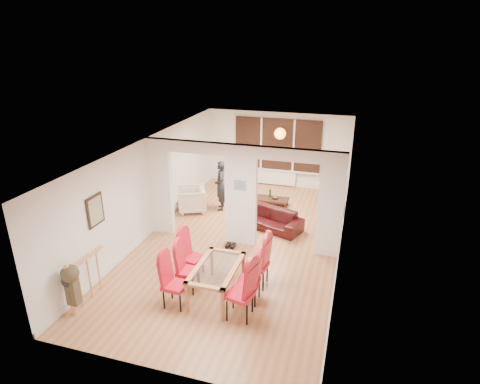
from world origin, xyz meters
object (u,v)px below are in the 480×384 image
at_px(dining_chair_lc, 192,255).
at_px(person, 221,185).
at_px(coffee_table, 271,202).
at_px(dining_chair_rb, 249,278).
at_px(dining_chair_ra, 240,290).
at_px(dining_chair_rc, 257,262).
at_px(dining_chair_lb, 188,268).
at_px(bowl, 275,198).
at_px(dining_table, 217,281).
at_px(television, 328,203).
at_px(sofa, 269,218).
at_px(armchair, 192,199).
at_px(dining_chair_la, 175,282).
at_px(bottle, 270,193).

bearing_deg(dining_chair_lc, person, 112.93).
bearing_deg(coffee_table, dining_chair_rb, -82.79).
bearing_deg(dining_chair_ra, dining_chair_rc, 101.15).
distance_m(dining_chair_lb, bowl, 4.98).
xyz_separation_m(dining_table, dining_chair_rb, (0.67, 0.03, 0.19)).
xyz_separation_m(television, bowl, (-1.65, 0.03, -0.04)).
bearing_deg(person, dining_table, 1.48).
bearing_deg(dining_chair_lc, television, 72.96).
height_order(dining_chair_rc, sofa, dining_chair_rc).
distance_m(armchair, television, 4.14).
relative_size(dining_chair_rb, television, 1.00).
bearing_deg(dining_table, coffee_table, 89.41).
relative_size(dining_chair_rb, person, 0.69).
relative_size(dining_chair_ra, dining_chair_rc, 1.02).
height_order(dining_chair_lc, dining_chair_ra, dining_chair_ra).
relative_size(dining_chair_lb, dining_chair_rc, 0.90).
xyz_separation_m(dining_chair_rb, armchair, (-2.85, 3.81, -0.16)).
bearing_deg(dining_chair_rb, television, 73.58).
xyz_separation_m(sofa, person, (-1.68, 0.82, 0.50)).
relative_size(dining_chair_lc, coffee_table, 1.00).
relative_size(dining_chair_rc, armchair, 1.39).
height_order(dining_chair_la, coffee_table, dining_chair_la).
height_order(armchair, bowl, armchair).
height_order(dining_chair_ra, bottle, dining_chair_ra).
relative_size(dining_chair_rb, sofa, 0.56).
distance_m(sofa, television, 2.13).
bearing_deg(bowl, dining_table, -91.89).
relative_size(sofa, bottle, 6.90).
relative_size(dining_chair_lb, sofa, 0.55).
xyz_separation_m(dining_chair_lb, dining_chair_ra, (1.28, -0.53, 0.07)).
bearing_deg(bottle, dining_chair_ra, -83.25).
xyz_separation_m(coffee_table, bottle, (-0.07, 0.11, 0.26)).
relative_size(dining_chair_rb, dining_chair_rc, 0.93).
xyz_separation_m(dining_chair_lb, sofa, (0.95, 3.36, -0.24)).
bearing_deg(bowl, dining_chair_lc, -101.79).
height_order(person, coffee_table, person).
bearing_deg(bottle, dining_table, -89.80).
bearing_deg(dining_chair_rb, dining_chair_la, -160.97).
bearing_deg(armchair, dining_table, 4.78).
bearing_deg(dining_table, dining_chair_la, -142.06).
height_order(dining_chair_rb, television, dining_chair_rb).
bearing_deg(dining_chair_la, television, 69.24).
xyz_separation_m(dining_table, sofa, (0.31, 3.40, -0.07)).
height_order(dining_chair_lc, armchair, dining_chair_lc).
relative_size(dining_chair_lb, television, 0.97).
distance_m(television, coffee_table, 1.77).
height_order(dining_chair_la, armchair, dining_chair_la).
height_order(dining_chair_rc, bottle, dining_chair_rc).
height_order(dining_chair_lb, television, dining_chair_lb).
relative_size(dining_chair_rb, coffee_table, 1.02).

